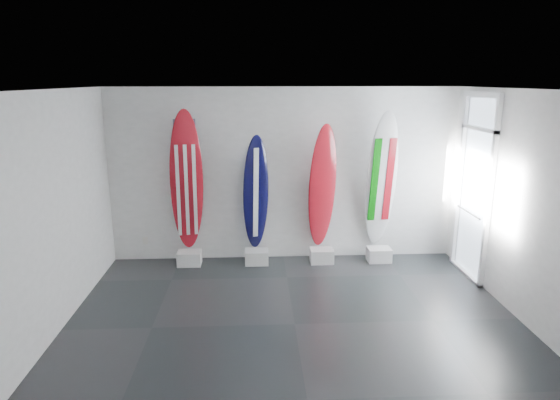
{
  "coord_description": "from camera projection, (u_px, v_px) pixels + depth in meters",
  "views": [
    {
      "loc": [
        -0.49,
        -5.72,
        3.11
      ],
      "look_at": [
        -0.12,
        1.4,
        1.33
      ],
      "focal_mm": 30.98,
      "sensor_mm": 36.0,
      "label": 1
    }
  ],
  "objects": [
    {
      "name": "surfboard_swiss",
      "position": [
        322.0,
        187.0,
        8.24
      ],
      "size": [
        0.56,
        0.45,
        2.19
      ],
      "primitive_type": "ellipsoid",
      "rotation": [
        0.11,
        0.0,
        0.26
      ],
      "color": "maroon",
      "rests_on": "display_block_swiss"
    },
    {
      "name": "surfboard_navy",
      "position": [
        256.0,
        193.0,
        8.2
      ],
      "size": [
        0.5,
        0.35,
        2.0
      ],
      "primitive_type": "ellipsoid",
      "rotation": [
        0.07,
        0.0,
        0.3
      ],
      "color": "black",
      "rests_on": "display_block_navy"
    },
    {
      "name": "wall_left",
      "position": [
        47.0,
        218.0,
        5.8
      ],
      "size": [
        0.0,
        5.0,
        5.0
      ],
      "primitive_type": "plane",
      "rotation": [
        1.57,
        0.0,
        1.57
      ],
      "color": "silver",
      "rests_on": "ground"
    },
    {
      "name": "surfboard_italy",
      "position": [
        381.0,
        180.0,
        8.26
      ],
      "size": [
        0.59,
        0.48,
        2.4
      ],
      "primitive_type": "ellipsoid",
      "rotation": [
        0.14,
        0.0,
        0.12
      ],
      "color": "silver",
      "rests_on": "display_block_italy"
    },
    {
      "name": "wall_front",
      "position": [
        324.0,
        306.0,
        3.53
      ],
      "size": [
        6.0,
        0.0,
        6.0
      ],
      "primitive_type": "plane",
      "rotation": [
        -1.57,
        0.0,
        0.0
      ],
      "color": "silver",
      "rests_on": "ground"
    },
    {
      "name": "wall_right",
      "position": [
        532.0,
        211.0,
        6.11
      ],
      "size": [
        0.0,
        5.0,
        5.0
      ],
      "primitive_type": "plane",
      "rotation": [
        1.57,
        0.0,
        -1.57
      ],
      "color": "silver",
      "rests_on": "ground"
    },
    {
      "name": "wall_back",
      "position": [
        284.0,
        175.0,
        8.38
      ],
      "size": [
        6.0,
        0.0,
        6.0
      ],
      "primitive_type": "plane",
      "rotation": [
        1.57,
        0.0,
        0.0
      ],
      "color": "silver",
      "rests_on": "ground"
    },
    {
      "name": "display_block_swiss",
      "position": [
        322.0,
        256.0,
        8.44
      ],
      "size": [
        0.4,
        0.3,
        0.24
      ],
      "primitive_type": "cube",
      "color": "silver",
      "rests_on": "floor"
    },
    {
      "name": "balcony",
      "position": [
        548.0,
        243.0,
        7.92
      ],
      "size": [
        2.8,
        2.2,
        1.2
      ],
      "primitive_type": null,
      "color": "slate",
      "rests_on": "ground"
    },
    {
      "name": "display_block_navy",
      "position": [
        257.0,
        257.0,
        8.38
      ],
      "size": [
        0.4,
        0.3,
        0.24
      ],
      "primitive_type": "cube",
      "color": "silver",
      "rests_on": "floor"
    },
    {
      "name": "surfboard_usa",
      "position": [
        187.0,
        181.0,
        8.09
      ],
      "size": [
        0.6,
        0.42,
        2.43
      ],
      "primitive_type": "ellipsoid",
      "rotation": [
        0.1,
        0.0,
        0.19
      ],
      "color": "maroon",
      "rests_on": "display_block_usa"
    },
    {
      "name": "glass_door",
      "position": [
        475.0,
        189.0,
        7.63
      ],
      "size": [
        0.12,
        1.16,
        2.85
      ],
      "primitive_type": null,
      "color": "white",
      "rests_on": "floor"
    },
    {
      "name": "ceiling",
      "position": [
        297.0,
        90.0,
        5.59
      ],
      "size": [
        6.0,
        6.0,
        0.0
      ],
      "primitive_type": "plane",
      "rotation": [
        3.14,
        0.0,
        0.0
      ],
      "color": "white",
      "rests_on": "wall_back"
    },
    {
      "name": "floor",
      "position": [
        295.0,
        324.0,
        6.32
      ],
      "size": [
        6.0,
        6.0,
        0.0
      ],
      "primitive_type": "plane",
      "color": "black",
      "rests_on": "ground"
    },
    {
      "name": "display_block_usa",
      "position": [
        189.0,
        258.0,
        8.32
      ],
      "size": [
        0.4,
        0.3,
        0.24
      ],
      "primitive_type": "cube",
      "color": "silver",
      "rests_on": "floor"
    },
    {
      "name": "wall_outlet",
      "position": [
        145.0,
        241.0,
        8.51
      ],
      "size": [
        0.09,
        0.02,
        0.13
      ],
      "primitive_type": "cube",
      "color": "silver",
      "rests_on": "wall_back"
    },
    {
      "name": "display_block_italy",
      "position": [
        379.0,
        255.0,
        8.49
      ],
      "size": [
        0.4,
        0.3,
        0.24
      ],
      "primitive_type": "cube",
      "color": "silver",
      "rests_on": "floor"
    }
  ]
}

